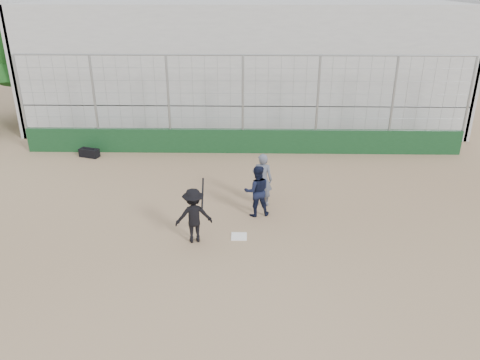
{
  "coord_description": "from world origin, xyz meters",
  "views": [
    {
      "loc": [
        0.26,
        -11.5,
        6.73
      ],
      "look_at": [
        0.0,
        1.4,
        1.15
      ],
      "focal_mm": 35.0,
      "sensor_mm": 36.0,
      "label": 1
    }
  ],
  "objects_px": {
    "catcher_crouched": "(257,199)",
    "equipment_bag": "(89,153)",
    "umpire": "(262,182)",
    "batter_at_plate": "(194,215)"
  },
  "relations": [
    {
      "from": "batter_at_plate",
      "to": "catcher_crouched",
      "type": "xyz_separation_m",
      "value": [
        1.75,
        1.55,
        -0.24
      ]
    },
    {
      "from": "catcher_crouched",
      "to": "umpire",
      "type": "xyz_separation_m",
      "value": [
        0.18,
        0.75,
        0.23
      ]
    },
    {
      "from": "catcher_crouched",
      "to": "equipment_bag",
      "type": "relative_size",
      "value": 1.28
    },
    {
      "from": "batter_at_plate",
      "to": "catcher_crouched",
      "type": "distance_m",
      "value": 2.35
    },
    {
      "from": "batter_at_plate",
      "to": "equipment_bag",
      "type": "xyz_separation_m",
      "value": [
        -5.04,
        6.56,
        -0.62
      ]
    },
    {
      "from": "umpire",
      "to": "equipment_bag",
      "type": "relative_size",
      "value": 1.8
    },
    {
      "from": "catcher_crouched",
      "to": "equipment_bag",
      "type": "xyz_separation_m",
      "value": [
        -6.78,
        5.02,
        -0.38
      ]
    },
    {
      "from": "batter_at_plate",
      "to": "equipment_bag",
      "type": "bearing_deg",
      "value": 127.5
    },
    {
      "from": "batter_at_plate",
      "to": "equipment_bag",
      "type": "distance_m",
      "value": 8.3
    },
    {
      "from": "batter_at_plate",
      "to": "umpire",
      "type": "height_order",
      "value": "batter_at_plate"
    }
  ]
}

